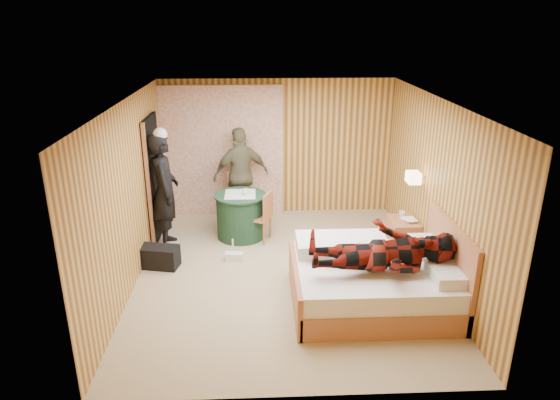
{
  "coord_description": "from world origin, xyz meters",
  "views": [
    {
      "loc": [
        -0.35,
        -6.43,
        3.53
      ],
      "look_at": [
        -0.05,
        0.26,
        1.05
      ],
      "focal_mm": 32.0,
      "sensor_mm": 36.0,
      "label": 1
    }
  ],
  "objects_px": {
    "chair_far": "(240,193)",
    "duffel_bag": "(159,257)",
    "chair_near": "(262,213)",
    "woman_standing": "(165,191)",
    "wall_lamp": "(414,177)",
    "man_at_table": "(241,175)",
    "nightstand": "(402,236)",
    "round_table": "(241,215)",
    "bed": "(375,281)",
    "man_on_bed": "(385,241)"
  },
  "relations": [
    {
      "from": "man_at_table",
      "to": "man_on_bed",
      "type": "relative_size",
      "value": 0.97
    },
    {
      "from": "man_on_bed",
      "to": "bed",
      "type": "bearing_deg",
      "value": 96.79
    },
    {
      "from": "chair_near",
      "to": "man_at_table",
      "type": "xyz_separation_m",
      "value": [
        -0.36,
        0.91,
        0.37
      ]
    },
    {
      "from": "duffel_bag",
      "to": "woman_standing",
      "type": "bearing_deg",
      "value": 100.84
    },
    {
      "from": "nightstand",
      "to": "woman_standing",
      "type": "height_order",
      "value": "woman_standing"
    },
    {
      "from": "chair_far",
      "to": "man_on_bed",
      "type": "bearing_deg",
      "value": -75.51
    },
    {
      "from": "man_on_bed",
      "to": "nightstand",
      "type": "bearing_deg",
      "value": 65.83
    },
    {
      "from": "bed",
      "to": "woman_standing",
      "type": "distance_m",
      "value": 3.57
    },
    {
      "from": "chair_far",
      "to": "man_on_bed",
      "type": "xyz_separation_m",
      "value": [
        1.83,
        -3.08,
        0.44
      ]
    },
    {
      "from": "nightstand",
      "to": "wall_lamp",
      "type": "bearing_deg",
      "value": -71.54
    },
    {
      "from": "nightstand",
      "to": "bed",
      "type": "bearing_deg",
      "value": -118.44
    },
    {
      "from": "round_table",
      "to": "chair_near",
      "type": "distance_m",
      "value": 0.42
    },
    {
      "from": "chair_near",
      "to": "woman_standing",
      "type": "xyz_separation_m",
      "value": [
        -1.54,
        -0.09,
        0.44
      ]
    },
    {
      "from": "chair_far",
      "to": "man_at_table",
      "type": "bearing_deg",
      "value": 44.95
    },
    {
      "from": "chair_far",
      "to": "woman_standing",
      "type": "xyz_separation_m",
      "value": [
        -1.15,
        -0.96,
        0.39
      ]
    },
    {
      "from": "chair_far",
      "to": "woman_standing",
      "type": "bearing_deg",
      "value": -156.54
    },
    {
      "from": "chair_far",
      "to": "chair_near",
      "type": "height_order",
      "value": "chair_far"
    },
    {
      "from": "bed",
      "to": "chair_far",
      "type": "height_order",
      "value": "bed"
    },
    {
      "from": "bed",
      "to": "chair_near",
      "type": "bearing_deg",
      "value": 125.68
    },
    {
      "from": "wall_lamp",
      "to": "duffel_bag",
      "type": "distance_m",
      "value": 3.94
    },
    {
      "from": "nightstand",
      "to": "chair_far",
      "type": "height_order",
      "value": "chair_far"
    },
    {
      "from": "chair_near",
      "to": "man_at_table",
      "type": "bearing_deg",
      "value": -136.71
    },
    {
      "from": "bed",
      "to": "chair_far",
      "type": "relative_size",
      "value": 2.2
    },
    {
      "from": "chair_near",
      "to": "woman_standing",
      "type": "distance_m",
      "value": 1.6
    },
    {
      "from": "chair_far",
      "to": "man_at_table",
      "type": "height_order",
      "value": "man_at_table"
    },
    {
      "from": "chair_far",
      "to": "duffel_bag",
      "type": "bearing_deg",
      "value": -140.33
    },
    {
      "from": "wall_lamp",
      "to": "nightstand",
      "type": "bearing_deg",
      "value": 108.46
    },
    {
      "from": "chair_near",
      "to": "man_on_bed",
      "type": "distance_m",
      "value": 2.69
    },
    {
      "from": "man_at_table",
      "to": "duffel_bag",
      "type": "bearing_deg",
      "value": 36.99
    },
    {
      "from": "man_on_bed",
      "to": "round_table",
      "type": "bearing_deg",
      "value": 127.07
    },
    {
      "from": "duffel_bag",
      "to": "man_on_bed",
      "type": "height_order",
      "value": "man_on_bed"
    },
    {
      "from": "round_table",
      "to": "man_at_table",
      "type": "height_order",
      "value": "man_at_table"
    },
    {
      "from": "nightstand",
      "to": "duffel_bag",
      "type": "xyz_separation_m",
      "value": [
        -3.73,
        -0.27,
        -0.13
      ]
    },
    {
      "from": "wall_lamp",
      "to": "man_on_bed",
      "type": "xyz_separation_m",
      "value": [
        -0.77,
        -1.5,
        -0.32
      ]
    },
    {
      "from": "bed",
      "to": "duffel_bag",
      "type": "xyz_separation_m",
      "value": [
        -2.97,
        1.12,
        -0.16
      ]
    },
    {
      "from": "chair_far",
      "to": "chair_near",
      "type": "relative_size",
      "value": 1.09
    },
    {
      "from": "bed",
      "to": "chair_far",
      "type": "xyz_separation_m",
      "value": [
        -1.81,
        2.85,
        0.22
      ]
    },
    {
      "from": "bed",
      "to": "nightstand",
      "type": "height_order",
      "value": "bed"
    },
    {
      "from": "duffel_bag",
      "to": "bed",
      "type": "bearing_deg",
      "value": -8.97
    },
    {
      "from": "wall_lamp",
      "to": "chair_near",
      "type": "distance_m",
      "value": 2.47
    },
    {
      "from": "nightstand",
      "to": "woman_standing",
      "type": "xyz_separation_m",
      "value": [
        -3.72,
        0.49,
        0.64
      ]
    },
    {
      "from": "wall_lamp",
      "to": "woman_standing",
      "type": "bearing_deg",
      "value": 170.62
    },
    {
      "from": "chair_far",
      "to": "chair_near",
      "type": "bearing_deg",
      "value": -82.4
    },
    {
      "from": "woman_standing",
      "to": "man_at_table",
      "type": "xyz_separation_m",
      "value": [
        1.18,
        1.0,
        -0.07
      ]
    },
    {
      "from": "chair_far",
      "to": "duffel_bag",
      "type": "xyz_separation_m",
      "value": [
        -1.17,
        -1.73,
        -0.38
      ]
    },
    {
      "from": "man_at_table",
      "to": "man_on_bed",
      "type": "distance_m",
      "value": 3.61
    },
    {
      "from": "nightstand",
      "to": "man_on_bed",
      "type": "bearing_deg",
      "value": -114.17
    },
    {
      "from": "wall_lamp",
      "to": "chair_near",
      "type": "bearing_deg",
      "value": 162.27
    },
    {
      "from": "round_table",
      "to": "chair_near",
      "type": "bearing_deg",
      "value": -27.6
    },
    {
      "from": "duffel_bag",
      "to": "man_at_table",
      "type": "distance_m",
      "value": 2.24
    }
  ]
}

